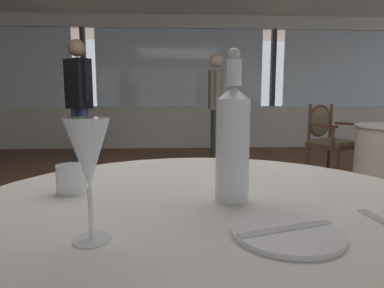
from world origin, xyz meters
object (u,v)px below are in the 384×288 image
Objects in this scene: dining_chair_0_1 at (328,136)px; diner_person_1 at (216,101)px; side_plate at (286,232)px; water_bottle at (233,140)px; wine_glass at (88,156)px; water_tumbler at (71,179)px; diner_person_0 at (79,97)px.

diner_person_1 reaches higher than dining_chair_0_1.
side_plate is at bearing -96.12° from diner_person_1.
wine_glass is at bearing -142.71° from water_bottle.
diner_person_1 is (0.51, 4.40, 0.08)m from water_bottle.
water_tumbler is at bearing -102.58° from diner_person_1.
dining_chair_0_1 is 0.55× the size of diner_person_1.
wine_glass is at bearing -67.09° from water_tumbler.
diner_person_0 is 1.04× the size of diner_person_1.
side_plate is at bearing -117.01° from diner_person_0.
water_bottle is at bearing 37.29° from wine_glass.
dining_chair_0_1 is 3.22m from diner_person_0.
water_bottle is 0.38× the size of dining_chair_0_1.
water_tumbler is 0.04× the size of diner_person_1.
wine_glass reaches higher than side_plate.
wine_glass is 4.04m from diner_person_0.
diner_person_0 is at bearing 111.14° from water_bottle.
side_plate is at bearing 1.26° from wine_glass.
diner_person_1 is (0.79, 4.62, 0.08)m from wine_glass.
diner_person_0 reaches higher than side_plate.
wine_glass is 0.23× the size of dining_chair_0_1.
wine_glass is at bearing -59.75° from dining_chair_0_1.
water_bottle reaches higher than wine_glass.
water_tumbler is at bearing 168.04° from water_bottle.
water_bottle is 3.93m from diner_person_0.
diner_person_1 is at bearing -167.32° from dining_chair_0_1.
wine_glass is at bearing -100.30° from diner_person_1.
diner_person_0 is at bearing 106.33° from wine_glass.
wine_glass is 2.82× the size of water_tumbler.
water_tumbler is (-0.13, 0.30, -0.11)m from wine_glass.
side_plate is 0.21× the size of dining_chair_0_1.
side_plate is 0.95× the size of wine_glass.
wine_glass is (-0.34, -0.01, 0.14)m from side_plate.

